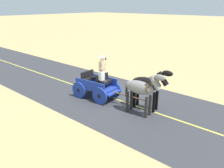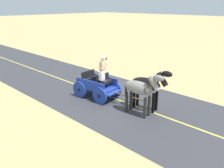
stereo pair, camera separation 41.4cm
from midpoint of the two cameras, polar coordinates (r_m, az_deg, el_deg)
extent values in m
plane|color=tan|center=(13.70, -1.87, -3.10)|extent=(200.00, 200.00, 0.00)
cube|color=#38383D|center=(13.70, -1.87, -3.08)|extent=(6.45, 160.00, 0.01)
cube|color=#DBCC4C|center=(13.70, -1.87, -3.06)|extent=(0.12, 160.00, 0.00)
cube|color=#1E3899|center=(13.39, -4.74, -0.67)|extent=(1.39, 2.30, 0.12)
cube|color=#1E3899|center=(13.71, -3.21, 1.08)|extent=(0.24, 2.09, 0.44)
cube|color=#1E3899|center=(12.90, -6.43, -0.19)|extent=(0.24, 2.09, 0.44)
cube|color=#1E3899|center=(12.70, -0.56, -2.20)|extent=(1.10, 0.33, 0.08)
cube|color=#1E3899|center=(14.23, -8.37, -0.38)|extent=(0.73, 0.26, 0.06)
cube|color=black|center=(12.89, -2.75, 0.38)|extent=(1.05, 0.45, 0.14)
cube|color=black|center=(12.93, -3.39, 1.45)|extent=(1.02, 0.17, 0.44)
cube|color=black|center=(13.58, -6.36, 1.26)|extent=(1.05, 0.45, 0.14)
cube|color=black|center=(13.64, -6.95, 2.28)|extent=(1.02, 0.17, 0.44)
cylinder|color=#1E3899|center=(13.47, -0.43, -1.30)|extent=(0.18, 0.97, 0.96)
cylinder|color=black|center=(13.47, -0.43, -1.30)|extent=(0.14, 0.22, 0.21)
cylinder|color=#1E3899|center=(12.52, -4.00, -2.97)|extent=(0.18, 0.97, 0.96)
cylinder|color=black|center=(12.52, -4.00, -2.97)|extent=(0.14, 0.22, 0.21)
cylinder|color=#1E3899|center=(14.39, -5.34, -0.02)|extent=(0.18, 0.97, 0.96)
cylinder|color=black|center=(14.39, -5.34, -0.02)|extent=(0.14, 0.22, 0.21)
cylinder|color=#1E3899|center=(13.51, -9.00, -1.48)|extent=(0.18, 0.97, 0.96)
cylinder|color=black|center=(13.51, -9.00, -1.48)|extent=(0.14, 0.22, 0.21)
cylinder|color=brown|center=(12.16, 3.14, -2.98)|extent=(0.25, 2.00, 0.07)
cylinder|color=black|center=(12.46, -3.67, 3.07)|extent=(0.02, 0.02, 1.30)
cylinder|color=#2D2D33|center=(13.13, -3.28, 1.31)|extent=(0.22, 0.22, 0.90)
cube|color=tan|center=(12.93, -3.34, 4.39)|extent=(0.36, 0.25, 0.56)
sphere|color=beige|center=(12.83, -3.38, 6.12)|extent=(0.22, 0.22, 0.22)
cylinder|color=beige|center=(12.81, -3.39, 6.56)|extent=(0.36, 0.36, 0.01)
cylinder|color=beige|center=(12.80, -3.39, 6.78)|extent=(0.20, 0.20, 0.10)
cylinder|color=tan|center=(12.99, -2.71, 5.30)|extent=(0.27, 0.10, 0.32)
cube|color=black|center=(12.98, -2.49, 6.20)|extent=(0.03, 0.07, 0.14)
cube|color=#2D2D33|center=(12.59, -3.06, 0.58)|extent=(0.31, 0.34, 0.14)
cube|color=silver|center=(12.57, -3.50, 2.02)|extent=(0.32, 0.23, 0.48)
sphere|color=#9E7051|center=(12.47, -3.54, 3.56)|extent=(0.20, 0.20, 0.20)
ellipsoid|color=black|center=(11.79, 7.39, 0.12)|extent=(0.78, 1.62, 0.64)
cylinder|color=black|center=(12.04, 9.94, -3.92)|extent=(0.15, 0.15, 1.05)
cylinder|color=black|center=(11.73, 9.22, -4.51)|extent=(0.15, 0.15, 1.05)
cylinder|color=black|center=(12.47, 5.35, -2.88)|extent=(0.15, 0.15, 1.05)
cylinder|color=black|center=(12.17, 4.53, -3.42)|extent=(0.15, 0.15, 1.05)
cylinder|color=black|center=(11.35, 11.29, 1.26)|extent=(0.35, 0.68, 0.73)
ellipsoid|color=black|center=(11.19, 12.43, 2.54)|extent=(0.29, 0.57, 0.28)
cube|color=black|center=(11.35, 11.21, 1.45)|extent=(0.13, 0.51, 0.56)
cylinder|color=black|center=(12.21, 4.21, -0.60)|extent=(0.11, 0.11, 0.70)
torus|color=brown|center=(11.56, 9.83, 0.01)|extent=(0.55, 0.15, 0.55)
ellipsoid|color=gray|center=(11.22, 5.63, -0.83)|extent=(0.63, 1.58, 0.64)
cylinder|color=#272726|center=(11.41, 8.29, -5.16)|extent=(0.15, 0.15, 1.05)
cylinder|color=#272726|center=(11.13, 7.32, -5.77)|extent=(0.15, 0.15, 1.05)
cylinder|color=#272726|center=(11.95, 3.79, -3.85)|extent=(0.15, 0.15, 1.05)
cylinder|color=#272726|center=(11.67, 2.76, -4.39)|extent=(0.15, 0.15, 1.05)
cylinder|color=gray|center=(10.67, 9.46, 0.23)|extent=(0.29, 0.66, 0.73)
ellipsoid|color=gray|center=(10.48, 10.59, 1.55)|extent=(0.24, 0.55, 0.28)
cube|color=#272726|center=(10.67, 9.38, 0.44)|extent=(0.08, 0.50, 0.56)
cylinder|color=#272726|center=(11.71, 2.56, -1.44)|extent=(0.11, 0.11, 0.70)
torus|color=brown|center=(10.92, 8.03, -1.04)|extent=(0.55, 0.09, 0.55)
camera|label=1|loc=(0.21, -90.95, -0.33)|focal=37.30mm
camera|label=2|loc=(0.21, 89.05, 0.33)|focal=37.30mm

